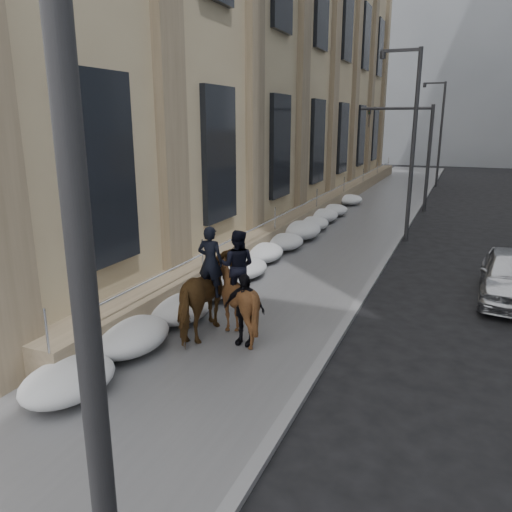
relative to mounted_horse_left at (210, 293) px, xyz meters
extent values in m
plane|color=black|center=(0.23, -1.51, -1.16)|extent=(140.00, 140.00, 0.00)
cube|color=#575759|center=(0.23, 8.49, -1.10)|extent=(5.00, 80.00, 0.12)
cube|color=slate|center=(2.85, 8.49, -1.10)|extent=(0.24, 80.00, 0.12)
cube|color=tan|center=(-5.07, 18.49, 7.84)|extent=(5.00, 44.00, 18.00)
cube|color=brown|center=(-2.02, 18.49, -0.71)|extent=(1.10, 44.00, 0.90)
cylinder|color=silver|center=(-1.57, 18.49, 0.19)|extent=(0.06, 42.00, 0.06)
cube|color=brown|center=(-2.62, 8.49, 6.94)|extent=(0.70, 1.20, 16.20)
cube|color=black|center=(-2.47, 11.49, 2.84)|extent=(0.20, 2.20, 4.50)
cube|color=slate|center=(4.23, 58.49, 12.84)|extent=(30.00, 12.00, 28.00)
cube|color=gray|center=(-5.77, 70.49, 8.84)|extent=(24.00, 12.00, 20.00)
cylinder|color=#2D2D30|center=(3.13, -7.51, 2.84)|extent=(0.18, 0.18, 8.00)
cylinder|color=#2D2D30|center=(3.13, 12.49, 2.84)|extent=(0.18, 0.18, 8.00)
cube|color=#2D2D30|center=(2.33, 12.49, 6.74)|extent=(1.60, 0.15, 0.12)
cylinder|color=#2D2D30|center=(1.63, 12.49, 6.59)|extent=(0.24, 0.24, 0.30)
cylinder|color=#2D2D30|center=(3.13, 32.49, 2.84)|extent=(0.18, 0.18, 8.00)
cube|color=#2D2D30|center=(2.33, 32.49, 6.74)|extent=(1.60, 0.15, 0.12)
cylinder|color=#2D2D30|center=(1.63, 32.49, 6.59)|extent=(0.24, 0.24, 0.30)
cylinder|color=#2D2D30|center=(3.23, 20.49, 1.84)|extent=(0.20, 0.20, 6.00)
cylinder|color=#2D2D30|center=(1.23, 20.49, 4.64)|extent=(4.00, 0.16, 0.16)
imported|color=black|center=(-0.27, 20.49, 4.14)|extent=(0.18, 0.22, 1.10)
ellipsoid|color=silver|center=(-1.22, -1.51, -0.70)|extent=(1.50, 2.10, 0.68)
ellipsoid|color=silver|center=(-1.17, 2.49, -0.68)|extent=(1.60, 2.20, 0.72)
ellipsoid|color=silver|center=(-1.27, 6.49, -0.72)|extent=(1.40, 2.00, 0.64)
ellipsoid|color=silver|center=(-1.12, 10.49, -0.66)|extent=(1.70, 2.30, 0.76)
ellipsoid|color=silver|center=(-1.22, 14.49, -0.71)|extent=(1.50, 2.10, 0.66)
imported|color=#472E15|center=(0.00, -0.01, -0.07)|extent=(1.25, 2.39, 1.95)
imported|color=black|center=(0.00, 0.14, 0.73)|extent=(0.66, 0.47, 1.72)
imported|color=#472914|center=(0.57, 0.19, -0.15)|extent=(1.71, 1.86, 1.79)
imported|color=black|center=(0.57, 0.34, 0.66)|extent=(0.94, 0.79, 1.72)
imported|color=black|center=(0.97, -0.18, -0.20)|extent=(1.00, 0.43, 1.69)
camera|label=1|loc=(5.36, -9.91, 3.97)|focal=35.00mm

